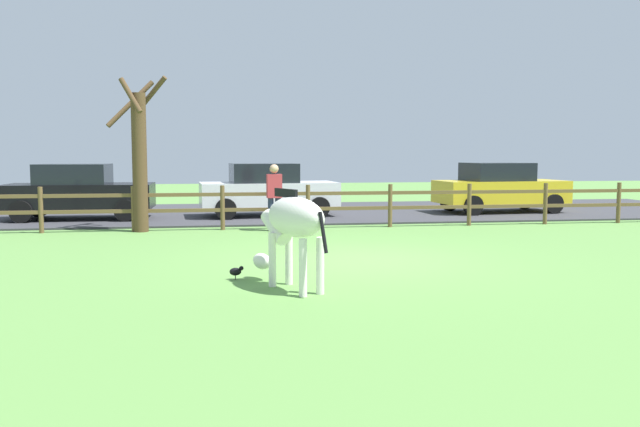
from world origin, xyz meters
name	(u,v)px	position (x,y,z in m)	size (l,w,h in m)	color
ground_plane	(359,260)	(0.00, 0.00, 0.00)	(60.00, 60.00, 0.00)	#5B8C42
parking_asphalt	(298,212)	(0.00, 9.30, 0.03)	(28.00, 7.40, 0.05)	#38383D
paddock_fence	(308,203)	(-0.24, 5.00, 0.64)	(21.62, 0.11, 1.11)	brown
bare_tree	(139,155)	(-4.37, 4.97, 1.87)	(1.52, 1.29, 3.80)	#513A23
zebra	(292,224)	(-1.47, -2.36, 0.93)	(1.09, 1.79, 1.41)	white
crow_on_grass	(236,271)	(-2.23, -1.52, 0.13)	(0.21, 0.10, 0.20)	black
parked_car_yellow	(500,187)	(6.29, 8.10, 0.84)	(4.12, 2.12, 1.56)	yellow
parked_car_black	(79,191)	(-6.40, 7.83, 0.84)	(4.01, 1.90, 1.56)	black
parked_car_white	(267,189)	(-1.06, 7.97, 0.84)	(4.12, 2.14, 1.56)	white
visitor_near_fence	(274,194)	(-1.14, 4.59, 0.91)	(0.37, 0.24, 1.64)	#232847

